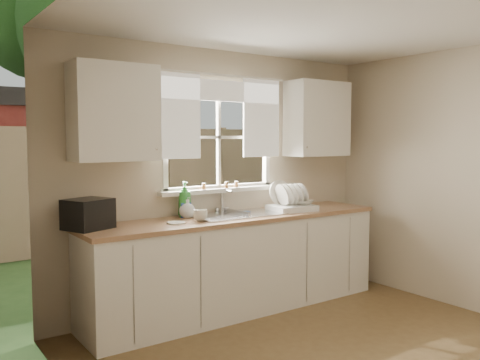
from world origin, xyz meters
TOP-DOWN VIEW (x-y plane):
  - room_walls at (0.00, -0.07)m, footprint 3.62×4.02m
  - ceiling at (0.00, 0.00)m, footprint 3.60×4.00m
  - window at (0.00, 2.00)m, footprint 1.38×0.16m
  - curtains at (0.00, 1.95)m, footprint 1.50×0.03m
  - base_cabinets at (0.00, 1.68)m, footprint 3.00×0.62m
  - countertop at (0.00, 1.68)m, footprint 3.04×0.65m
  - upper_cabinet_left at (-1.15, 1.82)m, footprint 0.70×0.33m
  - upper_cabinet_right at (1.15, 1.82)m, footprint 0.70×0.33m
  - wall_outlet at (0.88, 1.99)m, footprint 0.08×0.01m
  - sill_jars at (-0.01, 1.94)m, footprint 0.42×0.04m
  - backyard at (0.58, 8.42)m, footprint 20.00×10.00m
  - sink at (0.00, 1.71)m, footprint 0.88×0.52m
  - dish_rack at (0.62, 1.64)m, footprint 0.47×0.38m
  - bowl at (0.75, 1.59)m, footprint 0.22×0.22m
  - soap_bottle_a at (-0.46, 1.89)m, footprint 0.14×0.14m
  - soap_bottle_b at (-0.46, 1.88)m, footprint 0.12×0.12m
  - soap_bottle_c at (-0.46, 1.84)m, footprint 0.16×0.16m
  - saucer at (-0.70, 1.61)m, footprint 0.16×0.16m
  - cup at (-0.46, 1.61)m, footprint 0.13×0.13m
  - black_appliance at (-1.40, 1.79)m, footprint 0.42×0.39m

SIDE VIEW (x-z plane):
  - base_cabinets at x=0.00m, z-range 0.00..0.87m
  - sink at x=0.00m, z-range 0.64..1.04m
  - countertop at x=0.00m, z-range 0.87..0.91m
  - saucer at x=-0.70m, z-range 0.91..0.92m
  - cup at x=-0.46m, z-range 0.91..1.01m
  - dish_rack at x=0.62m, z-range 0.83..1.14m
  - bowl at x=0.75m, z-range 0.97..1.02m
  - soap_bottle_c at x=-0.46m, z-range 0.91..1.10m
  - soap_bottle_b at x=-0.46m, z-range 0.91..1.12m
  - black_appliance at x=-1.40m, z-range 0.91..1.15m
  - soap_bottle_a at x=-0.46m, z-range 0.91..1.24m
  - wall_outlet at x=0.88m, z-range 1.02..1.14m
  - sill_jars at x=-0.01m, z-range 1.15..1.21m
  - room_walls at x=0.00m, z-range -0.01..2.49m
  - window at x=0.00m, z-range 0.95..2.02m
  - upper_cabinet_left at x=-1.15m, z-range 1.45..2.25m
  - upper_cabinet_right at x=1.15m, z-range 1.45..2.25m
  - curtains at x=0.00m, z-range 1.53..2.34m
  - ceiling at x=0.00m, z-range 2.49..2.51m
  - backyard at x=0.58m, z-range 0.40..6.53m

